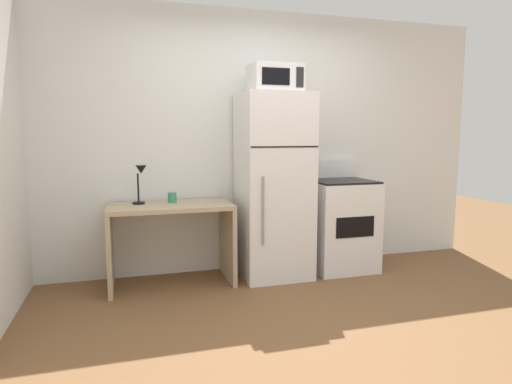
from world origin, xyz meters
The scene contains 8 objects.
ground_plane centered at (0.00, 0.00, 0.00)m, with size 12.00×12.00×0.00m, color brown.
wall_back_white centered at (0.00, 1.70, 1.30)m, with size 5.00×0.10×2.60m, color silver.
desk centered at (-0.92, 1.34, 0.52)m, with size 1.11×0.58×0.75m.
desk_lamp centered at (-1.17, 1.41, 0.99)m, with size 0.14×0.12×0.35m.
coffee_mug centered at (-0.89, 1.42, 0.80)m, with size 0.08×0.08×0.10m, color #338C66.
refrigerator centered at (0.07, 1.32, 0.88)m, with size 0.65×0.64×1.76m.
microwave centered at (0.07, 1.30, 1.89)m, with size 0.46×0.35×0.26m.
oven_range centered at (0.80, 1.33, 0.47)m, with size 0.63×0.61×1.10m.
Camera 1 is at (-1.29, -2.64, 1.37)m, focal length 30.68 mm.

